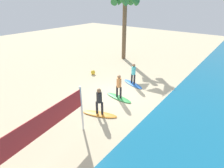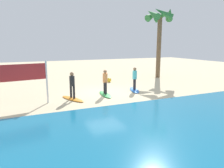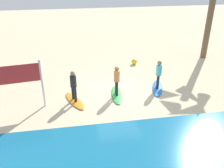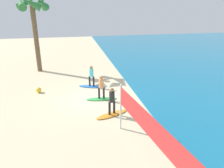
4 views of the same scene
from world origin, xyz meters
name	(u,v)px [view 1 (image 1 of 4)]	position (x,y,z in m)	size (l,w,h in m)	color
ground_plane	(115,95)	(0.00, 0.00, 0.00)	(60.00, 60.00, 0.00)	beige
surfboard_blue	(133,84)	(-2.34, 0.04, 0.04)	(2.10, 0.56, 0.09)	blue
surfer_blue	(133,72)	(-2.34, 0.04, 1.04)	(0.32, 0.44, 1.64)	#232328
surfboard_green	(119,98)	(0.15, 0.44, 0.04)	(2.10, 0.56, 0.09)	green
surfer_green	(119,85)	(0.15, 0.44, 1.04)	(0.32, 0.46, 1.64)	#232328
surfboard_orange	(100,114)	(2.45, 0.71, 0.04)	(2.10, 0.56, 0.09)	orange
surfer_orange	(99,100)	(2.45, 0.71, 1.04)	(0.32, 0.44, 1.64)	#232328
palm_tree	(125,5)	(-7.65, -4.48, 5.57)	(2.88, 3.03, 6.94)	brown
beach_ball	(93,72)	(-1.98, -3.94, 0.20)	(0.40, 0.40, 0.40)	yellow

